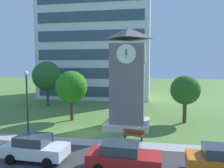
% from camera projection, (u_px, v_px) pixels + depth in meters
% --- Properties ---
extents(ground_plane, '(160.00, 160.00, 0.00)m').
position_uv_depth(ground_plane, '(86.00, 133.00, 20.85)').
color(ground_plane, '#567F38').
extents(street_asphalt, '(120.00, 7.20, 0.01)m').
position_uv_depth(street_asphalt, '(56.00, 165.00, 14.23)').
color(street_asphalt, '#38383A').
rests_on(street_asphalt, ground).
extents(kerb_strip, '(120.00, 1.60, 0.01)m').
position_uv_depth(kerb_strip, '(78.00, 141.00, 18.55)').
color(kerb_strip, '#9E9E99').
rests_on(kerb_strip, ground).
extents(office_building, '(20.28, 13.67, 22.40)m').
position_uv_depth(office_building, '(98.00, 40.00, 44.65)').
color(office_building, silver).
rests_on(office_building, ground).
extents(clock_tower, '(4.41, 4.41, 9.94)m').
position_uv_depth(clock_tower, '(128.00, 84.00, 22.50)').
color(clock_tower, slate).
rests_on(clock_tower, ground).
extents(park_bench, '(1.86, 0.80, 0.88)m').
position_uv_depth(park_bench, '(133.00, 135.00, 18.90)').
color(park_bench, brown).
rests_on(park_bench, ground).
extents(street_lamp, '(0.36, 0.36, 5.85)m').
position_uv_depth(street_lamp, '(27.00, 99.00, 17.92)').
color(street_lamp, '#333338').
rests_on(street_lamp, ground).
extents(tree_streetside, '(3.59, 3.59, 5.63)m').
position_uv_depth(tree_streetside, '(71.00, 87.00, 25.27)').
color(tree_streetside, '#513823').
rests_on(tree_streetside, ground).
extents(tree_near_tower, '(3.18, 3.18, 5.19)m').
position_uv_depth(tree_near_tower, '(185.00, 90.00, 24.21)').
color(tree_near_tower, '#513823').
rests_on(tree_near_tower, ground).
extents(tree_by_building, '(4.43, 4.43, 6.80)m').
position_uv_depth(tree_by_building, '(47.00, 76.00, 34.02)').
color(tree_by_building, '#513823').
rests_on(tree_by_building, ground).
extents(parked_car_white, '(4.23, 2.19, 1.69)m').
position_uv_depth(parked_car_white, '(35.00, 148.00, 14.90)').
color(parked_car_white, silver).
rests_on(parked_car_white, ground).
extents(parked_car_red, '(4.47, 2.17, 1.69)m').
position_uv_depth(parked_car_red, '(123.00, 156.00, 13.47)').
color(parked_car_red, red).
rests_on(parked_car_red, ground).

